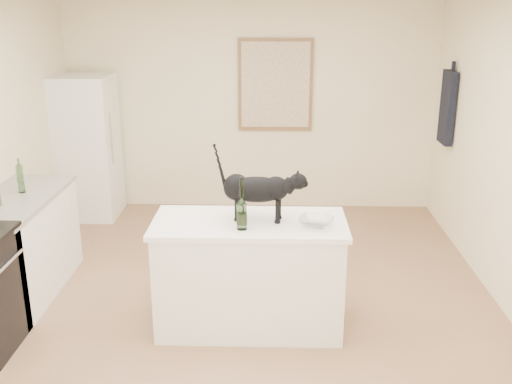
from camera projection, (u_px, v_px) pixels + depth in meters
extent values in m
plane|color=#9A7052|center=(239.00, 312.00, 5.01)|extent=(5.50, 5.50, 0.00)
plane|color=#FBEAC2|center=(251.00, 105.00, 7.22)|extent=(4.50, 0.00, 4.50)
plane|color=#FBEAC2|center=(189.00, 378.00, 1.99)|extent=(4.50, 0.00, 4.50)
cube|color=white|center=(250.00, 276.00, 4.68)|extent=(1.44, 0.67, 0.86)
cube|color=white|center=(249.00, 223.00, 4.54)|extent=(1.50, 0.70, 0.04)
cube|color=white|center=(21.00, 248.00, 5.22)|extent=(0.60, 1.40, 0.86)
cube|color=gray|center=(14.00, 200.00, 5.08)|extent=(0.62, 1.44, 0.04)
cube|color=white|center=(87.00, 147.00, 7.03)|extent=(0.68, 0.68, 1.70)
cube|color=brown|center=(275.00, 85.00, 7.11)|extent=(0.90, 0.03, 1.10)
cube|color=beige|center=(275.00, 85.00, 7.09)|extent=(0.82, 0.00, 1.02)
cube|color=black|center=(447.00, 108.00, 6.46)|extent=(0.08, 0.34, 0.80)
cylinder|color=#2C5B24|center=(242.00, 207.00, 4.32)|extent=(0.10, 0.10, 0.35)
imported|color=white|center=(316.00, 222.00, 4.43)|extent=(0.32, 0.32, 0.06)
cube|color=silver|center=(113.00, 106.00, 6.90)|extent=(0.03, 0.15, 0.19)
cylinder|color=#1B511D|center=(21.00, 179.00, 5.18)|extent=(0.06, 0.06, 0.25)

